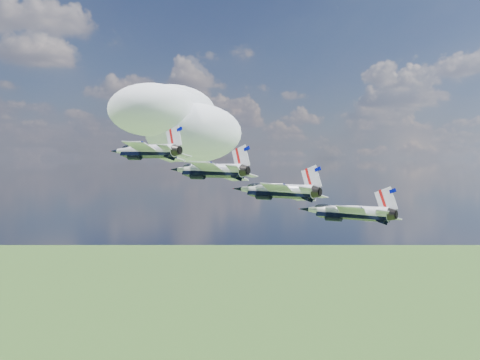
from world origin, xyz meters
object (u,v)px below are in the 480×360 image
jet_0 (143,151)px  jet_3 (345,212)px  jet_2 (274,190)px  jet_1 (207,170)px

jet_0 → jet_3: size_ratio=1.00×
jet_0 → jet_3: 33.12m
jet_0 → jet_3: (23.35, -21.64, -9.14)m
jet_0 → jet_2: (15.57, -14.43, -6.09)m
jet_0 → jet_2: size_ratio=1.00×
jet_1 → jet_3: jet_1 is taller
jet_0 → jet_1: jet_0 is taller
jet_2 → jet_1: bearing=112.2°
jet_0 → jet_2: jet_0 is taller
jet_3 → jet_0: bearing=112.2°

